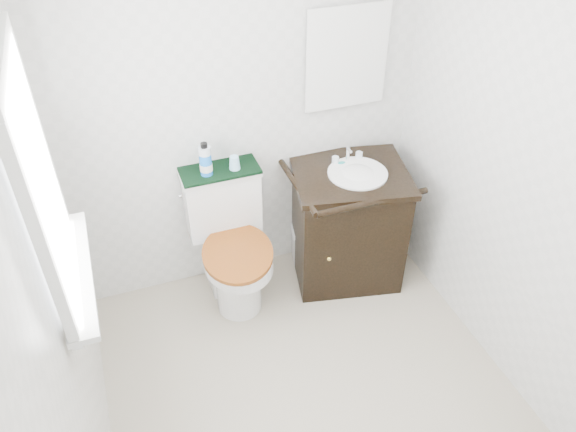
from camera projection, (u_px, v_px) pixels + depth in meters
floor at (315, 397)px, 3.15m from camera, size 2.40×2.40×0.00m
wall_back at (244, 111)px, 3.31m from camera, size 2.40×0.00×2.40m
wall_left at (55, 296)px, 2.12m from camera, size 0.00×2.40×2.40m
wall_right at (532, 183)px, 2.71m from camera, size 0.00×2.40×2.40m
window at (37, 183)px, 2.10m from camera, size 0.02×0.70×0.90m
mirror at (347, 58)px, 3.31m from camera, size 0.50×0.02×0.60m
toilet at (231, 248)px, 3.58m from camera, size 0.50×0.68×0.89m
vanity at (347, 221)px, 3.72m from camera, size 0.82×0.74×0.92m
trash_bin at (305, 244)px, 3.98m from camera, size 0.22×0.19×0.28m
towel at (220, 170)px, 3.36m from camera, size 0.47×0.22×0.02m
mouthwash_bottle at (205, 160)px, 3.25m from camera, size 0.07×0.07×0.21m
cup at (234, 163)px, 3.33m from camera, size 0.07×0.07×0.08m
soap_bar at (341, 163)px, 3.55m from camera, size 0.07×0.04×0.02m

